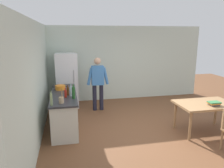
% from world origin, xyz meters
% --- Properties ---
extents(ground_plane, '(14.00, 14.00, 0.00)m').
position_xyz_m(ground_plane, '(0.00, 0.00, 0.00)').
color(ground_plane, brown).
extents(wall_back, '(6.40, 0.12, 2.70)m').
position_xyz_m(wall_back, '(0.00, 3.00, 1.35)').
color(wall_back, silver).
rests_on(wall_back, ground_plane).
extents(wall_left, '(0.12, 5.60, 2.70)m').
position_xyz_m(wall_left, '(-2.60, 0.20, 1.35)').
color(wall_left, silver).
rests_on(wall_left, ground_plane).
extents(kitchen_counter, '(0.64, 2.20, 0.90)m').
position_xyz_m(kitchen_counter, '(-2.00, 0.80, 0.45)').
color(kitchen_counter, beige).
rests_on(kitchen_counter, ground_plane).
extents(refrigerator, '(0.70, 0.67, 1.80)m').
position_xyz_m(refrigerator, '(-1.90, 2.40, 0.90)').
color(refrigerator, white).
rests_on(refrigerator, ground_plane).
extents(person, '(0.70, 0.22, 1.70)m').
position_xyz_m(person, '(-0.95, 1.85, 0.98)').
color(person, '#1E1E2D').
rests_on(person, ground_plane).
extents(dining_table, '(1.40, 0.90, 0.75)m').
position_xyz_m(dining_table, '(1.40, -0.30, 0.67)').
color(dining_table, '#9E754C').
rests_on(dining_table, ground_plane).
extents(cooking_pot, '(0.40, 0.28, 0.12)m').
position_xyz_m(cooking_pot, '(-2.09, 1.21, 0.96)').
color(cooking_pot, orange).
rests_on(cooking_pot, kitchen_counter).
extents(utensil_jar, '(0.11, 0.11, 0.32)m').
position_xyz_m(utensil_jar, '(-2.04, -0.04, 0.98)').
color(utensil_jar, tan).
rests_on(utensil_jar, kitchen_counter).
extents(bottle_sauce_red, '(0.06, 0.06, 0.24)m').
position_xyz_m(bottle_sauce_red, '(-1.95, 0.41, 1.00)').
color(bottle_sauce_red, '#B22319').
rests_on(bottle_sauce_red, kitchen_counter).
extents(bottle_beer_brown, '(0.06, 0.06, 0.26)m').
position_xyz_m(bottle_beer_brown, '(-1.89, 0.59, 1.01)').
color(bottle_beer_brown, '#5B3314').
rests_on(bottle_beer_brown, kitchen_counter).
extents(bottle_water_clear, '(0.07, 0.07, 0.30)m').
position_xyz_m(bottle_water_clear, '(-1.81, 0.50, 1.03)').
color(bottle_water_clear, silver).
rests_on(bottle_water_clear, kitchen_counter).
extents(bottle_wine_green, '(0.08, 0.08, 0.34)m').
position_xyz_m(bottle_wine_green, '(-1.76, 0.26, 1.05)').
color(bottle_wine_green, '#1E5123').
rests_on(bottle_wine_green, kitchen_counter).
extents(bottle_vinegar_tall, '(0.06, 0.06, 0.32)m').
position_xyz_m(bottle_vinegar_tall, '(-2.25, -0.15, 1.04)').
color(bottle_vinegar_tall, gray).
rests_on(bottle_vinegar_tall, kitchen_counter).
extents(book_stack, '(0.27, 0.21, 0.09)m').
position_xyz_m(book_stack, '(1.48, -0.49, 0.80)').
color(book_stack, '#284C8E').
rests_on(book_stack, dining_table).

